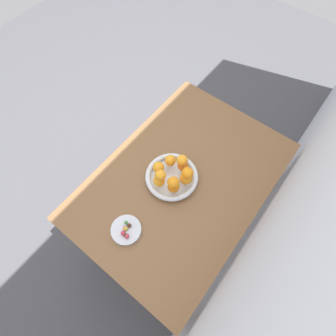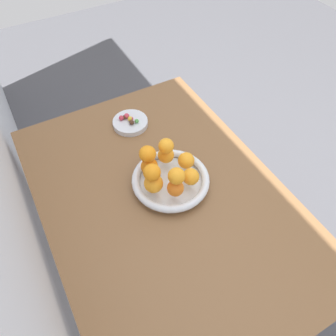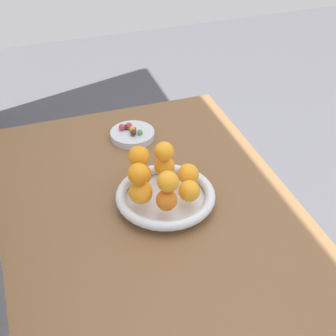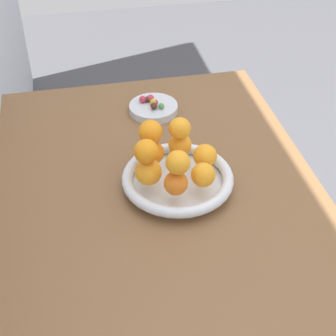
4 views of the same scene
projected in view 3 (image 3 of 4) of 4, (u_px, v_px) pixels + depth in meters
dining_table at (154, 240)px, 1.37m from camera, size 1.10×0.76×0.74m
fruit_bowl at (166, 197)px, 1.34m from camera, size 0.26×0.26×0.04m
candy_dish at (132, 135)px, 1.60m from camera, size 0.14×0.14×0.02m
orange_0 at (167, 200)px, 1.26m from camera, size 0.05×0.05×0.05m
orange_1 at (189, 191)px, 1.29m from camera, size 0.06×0.06×0.06m
orange_2 at (188, 174)px, 1.34m from camera, size 0.06×0.06×0.06m
orange_3 at (164, 166)px, 1.37m from camera, size 0.06×0.06×0.06m
orange_4 at (141, 175)px, 1.34m from camera, size 0.06×0.06×0.06m
orange_5 at (141, 192)px, 1.28m from camera, size 0.06×0.06×0.06m
orange_6 at (164, 151)px, 1.33m from camera, size 0.05×0.05×0.05m
orange_7 at (139, 156)px, 1.31m from camera, size 0.06×0.06×0.06m
orange_8 at (168, 182)px, 1.23m from camera, size 0.05×0.05×0.05m
orange_9 at (139, 174)px, 1.24m from camera, size 0.05×0.05×0.05m
candy_ball_0 at (133, 133)px, 1.57m from camera, size 0.02×0.02×0.02m
candy_ball_1 at (132, 129)px, 1.58m from camera, size 0.02×0.02×0.02m
candy_ball_2 at (122, 127)px, 1.59m from camera, size 0.02×0.02×0.02m
candy_ball_3 at (140, 132)px, 1.57m from camera, size 0.02×0.02×0.02m
candy_ball_4 at (129, 126)px, 1.60m from camera, size 0.02×0.02×0.02m
candy_ball_5 at (126, 127)px, 1.60m from camera, size 0.02×0.02×0.02m
candy_ball_6 at (134, 129)px, 1.59m from camera, size 0.02×0.02×0.02m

